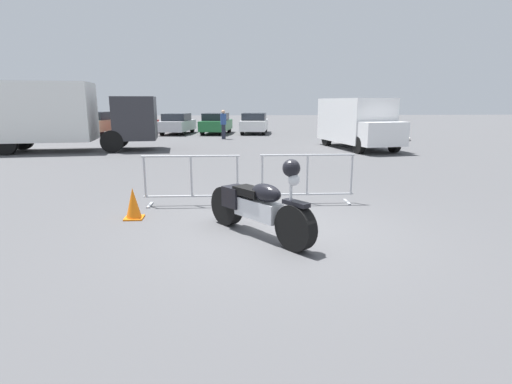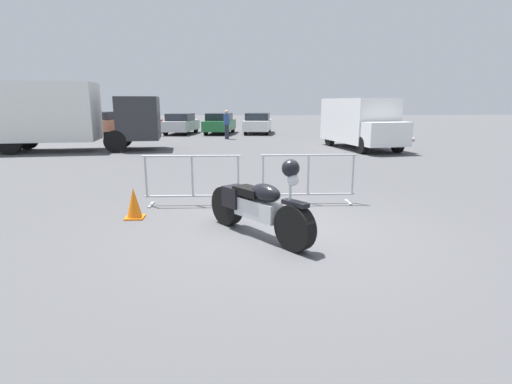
{
  "view_description": "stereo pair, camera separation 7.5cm",
  "coord_description": "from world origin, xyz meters",
  "px_view_note": "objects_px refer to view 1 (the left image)",
  "views": [
    {
      "loc": [
        -0.83,
        -6.46,
        2.15
      ],
      "look_at": [
        -0.32,
        0.14,
        0.65
      ],
      "focal_mm": 28.0,
      "sensor_mm": 36.0,
      "label": 1
    },
    {
      "loc": [
        -0.76,
        -6.46,
        2.15
      ],
      "look_at": [
        -0.32,
        0.14,
        0.65
      ],
      "focal_mm": 28.0,
      "sensor_mm": 36.0,
      "label": 2
    }
  ],
  "objects_px": {
    "crowd_barrier_near": "(191,180)",
    "box_truck": "(54,114)",
    "parked_car_tan": "(98,123)",
    "traffic_cone": "(133,204)",
    "parked_car_red": "(137,124)",
    "crowd_barrier_far": "(307,178)",
    "motorcycle": "(258,206)",
    "pedestrian": "(223,123)",
    "parked_car_silver": "(177,124)",
    "parked_car_yellow": "(57,124)",
    "delivery_van": "(357,122)",
    "parked_car_green": "(216,123)",
    "parked_car_white": "(254,123)"
  },
  "relations": [
    {
      "from": "motorcycle",
      "to": "crowd_barrier_near",
      "type": "height_order",
      "value": "motorcycle"
    },
    {
      "from": "parked_car_yellow",
      "to": "parked_car_tan",
      "type": "height_order",
      "value": "parked_car_tan"
    },
    {
      "from": "parked_car_red",
      "to": "parked_car_yellow",
      "type": "bearing_deg",
      "value": 98.3
    },
    {
      "from": "motorcycle",
      "to": "crowd_barrier_far",
      "type": "height_order",
      "value": "motorcycle"
    },
    {
      "from": "delivery_van",
      "to": "parked_car_tan",
      "type": "distance_m",
      "value": 17.41
    },
    {
      "from": "parked_car_white",
      "to": "parked_car_tan",
      "type": "bearing_deg",
      "value": 99.21
    },
    {
      "from": "motorcycle",
      "to": "crowd_barrier_near",
      "type": "relative_size",
      "value": 1.0
    },
    {
      "from": "crowd_barrier_near",
      "to": "traffic_cone",
      "type": "distance_m",
      "value": 1.39
    },
    {
      "from": "parked_car_tan",
      "to": "parked_car_red",
      "type": "distance_m",
      "value": 2.64
    },
    {
      "from": "parked_car_green",
      "to": "traffic_cone",
      "type": "distance_m",
      "value": 20.5
    },
    {
      "from": "motorcycle",
      "to": "parked_car_tan",
      "type": "relative_size",
      "value": 0.44
    },
    {
      "from": "parked_car_tan",
      "to": "traffic_cone",
      "type": "bearing_deg",
      "value": -152.81
    },
    {
      "from": "parked_car_yellow",
      "to": "pedestrian",
      "type": "bearing_deg",
      "value": -100.88
    },
    {
      "from": "crowd_barrier_far",
      "to": "pedestrian",
      "type": "bearing_deg",
      "value": 96.75
    },
    {
      "from": "parked_car_yellow",
      "to": "parked_car_silver",
      "type": "height_order",
      "value": "parked_car_yellow"
    },
    {
      "from": "parked_car_yellow",
      "to": "traffic_cone",
      "type": "height_order",
      "value": "parked_car_yellow"
    },
    {
      "from": "crowd_barrier_near",
      "to": "box_truck",
      "type": "distance_m",
      "value": 12.12
    },
    {
      "from": "parked_car_red",
      "to": "crowd_barrier_far",
      "type": "bearing_deg",
      "value": -149.68
    },
    {
      "from": "crowd_barrier_near",
      "to": "parked_car_tan",
      "type": "xyz_separation_m",
      "value": [
        -7.79,
        19.55,
        0.21
      ]
    },
    {
      "from": "parked_car_tan",
      "to": "parked_car_red",
      "type": "height_order",
      "value": "parked_car_tan"
    },
    {
      "from": "pedestrian",
      "to": "box_truck",
      "type": "bearing_deg",
      "value": 37.43
    },
    {
      "from": "crowd_barrier_far",
      "to": "parked_car_green",
      "type": "distance_m",
      "value": 19.69
    },
    {
      "from": "parked_car_white",
      "to": "crowd_barrier_far",
      "type": "bearing_deg",
      "value": -171.99
    },
    {
      "from": "pedestrian",
      "to": "parked_car_red",
      "type": "bearing_deg",
      "value": -33.1
    },
    {
      "from": "crowd_barrier_near",
      "to": "pedestrian",
      "type": "bearing_deg",
      "value": 87.67
    },
    {
      "from": "crowd_barrier_near",
      "to": "parked_car_silver",
      "type": "xyz_separation_m",
      "value": [
        -2.52,
        19.57,
        0.15
      ]
    },
    {
      "from": "pedestrian",
      "to": "traffic_cone",
      "type": "xyz_separation_m",
      "value": [
        -1.64,
        -16.37,
        -0.63
      ]
    },
    {
      "from": "parked_car_red",
      "to": "traffic_cone",
      "type": "xyz_separation_m",
      "value": [
        4.14,
        -20.29,
        -0.41
      ]
    },
    {
      "from": "pedestrian",
      "to": "delivery_van",
      "type": "bearing_deg",
      "value": 140.74
    },
    {
      "from": "motorcycle",
      "to": "box_truck",
      "type": "height_order",
      "value": "box_truck"
    },
    {
      "from": "pedestrian",
      "to": "traffic_cone",
      "type": "bearing_deg",
      "value": 85.27
    },
    {
      "from": "parked_car_silver",
      "to": "traffic_cone",
      "type": "bearing_deg",
      "value": -166.94
    },
    {
      "from": "parked_car_white",
      "to": "box_truck",
      "type": "bearing_deg",
      "value": 144.2
    },
    {
      "from": "delivery_van",
      "to": "parked_car_silver",
      "type": "height_order",
      "value": "delivery_van"
    },
    {
      "from": "parked_car_green",
      "to": "parked_car_white",
      "type": "relative_size",
      "value": 1.0
    },
    {
      "from": "crowd_barrier_far",
      "to": "parked_car_tan",
      "type": "height_order",
      "value": "parked_car_tan"
    },
    {
      "from": "box_truck",
      "to": "delivery_van",
      "type": "relative_size",
      "value": 1.5
    },
    {
      "from": "parked_car_tan",
      "to": "delivery_van",
      "type": "bearing_deg",
      "value": -113.74
    },
    {
      "from": "parked_car_tan",
      "to": "parked_car_red",
      "type": "xyz_separation_m",
      "value": [
        2.64,
        -0.18,
        -0.06
      ]
    },
    {
      "from": "pedestrian",
      "to": "parked_car_yellow",
      "type": "bearing_deg",
      "value": -18.74
    },
    {
      "from": "parked_car_green",
      "to": "motorcycle",
      "type": "bearing_deg",
      "value": -168.19
    },
    {
      "from": "motorcycle",
      "to": "crowd_barrier_far",
      "type": "bearing_deg",
      "value": 113.33
    },
    {
      "from": "parked_car_silver",
      "to": "parked_car_tan",
      "type": "bearing_deg",
      "value": 99.09
    },
    {
      "from": "crowd_barrier_near",
      "to": "box_truck",
      "type": "relative_size",
      "value": 0.26
    },
    {
      "from": "parked_car_red",
      "to": "parked_car_silver",
      "type": "relative_size",
      "value": 1.0
    },
    {
      "from": "motorcycle",
      "to": "parked_car_tan",
      "type": "distance_m",
      "value": 23.45
    },
    {
      "from": "crowd_barrier_far",
      "to": "parked_car_silver",
      "type": "relative_size",
      "value": 0.47
    },
    {
      "from": "delivery_van",
      "to": "parked_car_yellow",
      "type": "bearing_deg",
      "value": -128.22
    },
    {
      "from": "delivery_van",
      "to": "traffic_cone",
      "type": "distance_m",
      "value": 13.64
    },
    {
      "from": "parked_car_green",
      "to": "pedestrian",
      "type": "height_order",
      "value": "pedestrian"
    }
  ]
}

